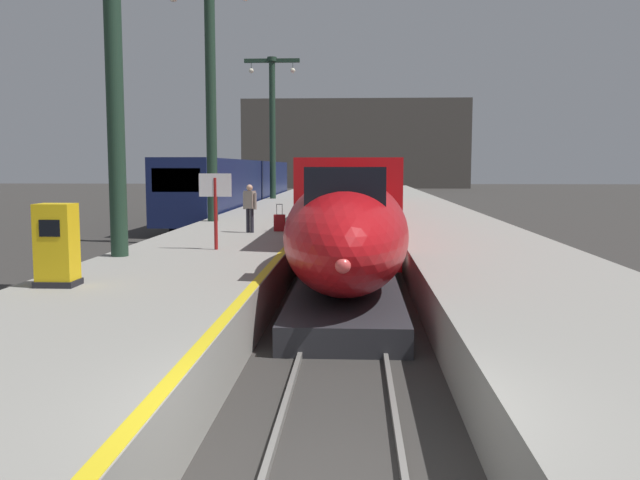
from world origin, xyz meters
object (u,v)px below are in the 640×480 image
at_px(regional_train_adjacent, 242,184).
at_px(rolling_suitcase, 280,223).
at_px(ticket_machine_yellow, 57,248).
at_px(highspeed_train_main, 351,199).
at_px(station_column_distant, 272,115).
at_px(station_column_far, 211,76).
at_px(passenger_near_edge, 250,204).
at_px(departure_info_board, 215,196).
at_px(station_column_mid, 113,48).

distance_m(regional_train_adjacent, rolling_suitcase, 25.59).
bearing_deg(ticket_machine_yellow, highspeed_train_main, 72.71).
bearing_deg(station_column_distant, station_column_far, -90.00).
height_order(highspeed_train_main, passenger_near_edge, highspeed_train_main).
distance_m(highspeed_train_main, rolling_suitcase, 6.80).
height_order(station_column_far, ticket_machine_yellow, station_column_far).
relative_size(ticket_machine_yellow, departure_info_board, 0.75).
distance_m(rolling_suitcase, ticket_machine_yellow, 11.94).
relative_size(rolling_suitcase, ticket_machine_yellow, 0.61).
bearing_deg(highspeed_train_main, rolling_suitcase, -111.97).
distance_m(station_column_mid, passenger_near_edge, 8.15).
height_order(regional_train_adjacent, departure_info_board, regional_train_adjacent).
height_order(regional_train_adjacent, ticket_machine_yellow, regional_train_adjacent).
bearing_deg(station_column_far, station_column_mid, -90.00).
xyz_separation_m(highspeed_train_main, ticket_machine_yellow, (-5.55, -17.83, -0.13)).
xyz_separation_m(passenger_near_edge, ticket_machine_yellow, (-2.03, -10.97, -0.25)).
relative_size(highspeed_train_main, passenger_near_edge, 23.26).
bearing_deg(station_column_far, regional_train_adjacent, 96.12).
xyz_separation_m(station_column_mid, station_column_far, (0.00, 11.53, 0.80)).
bearing_deg(departure_info_board, station_column_far, 102.45).
xyz_separation_m(station_column_far, passenger_near_edge, (2.38, -5.02, -5.09)).
height_order(regional_train_adjacent, rolling_suitcase, regional_train_adjacent).
bearing_deg(station_column_distant, ticket_machine_yellow, -89.46).
bearing_deg(passenger_near_edge, station_column_mid, -110.11).
bearing_deg(rolling_suitcase, station_column_mid, -115.42).
relative_size(regional_train_adjacent, departure_info_board, 17.26).
xyz_separation_m(passenger_near_edge, departure_info_board, (-0.18, -4.97, 0.52)).
height_order(station_column_mid, station_column_far, station_column_far).
height_order(highspeed_train_main, regional_train_adjacent, regional_train_adjacent).
distance_m(station_column_far, departure_info_board, 11.21).
height_order(station_column_mid, departure_info_board, station_column_mid).
bearing_deg(passenger_near_edge, regional_train_adjacent, 100.18).
xyz_separation_m(station_column_mid, rolling_suitcase, (3.37, 7.08, -4.98)).
bearing_deg(regional_train_adjacent, passenger_near_edge, -79.82).
relative_size(station_column_mid, ticket_machine_yellow, 5.45).
height_order(station_column_far, rolling_suitcase, station_column_far).
xyz_separation_m(station_column_distant, rolling_suitcase, (3.37, -25.49, -5.73)).
relative_size(station_column_distant, departure_info_board, 4.79).
bearing_deg(station_column_distant, passenger_near_edge, -84.77).
distance_m(passenger_near_edge, departure_info_board, 5.00).
relative_size(rolling_suitcase, departure_info_board, 0.46).
xyz_separation_m(regional_train_adjacent, ticket_machine_yellow, (2.55, -36.51, -0.34)).
distance_m(station_column_distant, rolling_suitcase, 26.34).
bearing_deg(rolling_suitcase, regional_train_adjacent, 102.56).
bearing_deg(station_column_far, departure_info_board, -77.55).
bearing_deg(station_column_mid, highspeed_train_main, 66.18).
distance_m(station_column_mid, ticket_machine_yellow, 6.37).
height_order(station_column_mid, passenger_near_edge, station_column_mid).
height_order(rolling_suitcase, ticket_machine_yellow, ticket_machine_yellow).
distance_m(highspeed_train_main, passenger_near_edge, 7.70).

